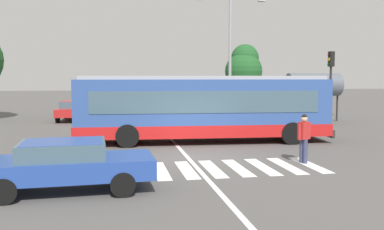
% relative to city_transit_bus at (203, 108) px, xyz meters
% --- Properties ---
extents(ground_plane, '(160.00, 160.00, 0.00)m').
position_rel_city_transit_bus_xyz_m(ground_plane, '(-0.97, -3.51, -1.59)').
color(ground_plane, '#514F4C').
extents(city_transit_bus, '(11.73, 3.32, 3.06)m').
position_rel_city_transit_bus_xyz_m(city_transit_bus, '(0.00, 0.00, 0.00)').
color(city_transit_bus, black).
rests_on(city_transit_bus, ground_plane).
extents(pedestrian_crossing_street, '(0.53, 0.41, 1.72)m').
position_rel_city_transit_bus_xyz_m(pedestrian_crossing_street, '(2.48, -5.33, -0.62)').
color(pedestrian_crossing_street, '#333856').
rests_on(pedestrian_crossing_street, ground_plane).
extents(foreground_sedan, '(4.58, 2.04, 1.35)m').
position_rel_city_transit_bus_xyz_m(foreground_sedan, '(-5.28, -7.65, -0.82)').
color(foreground_sedan, black).
rests_on(foreground_sedan, ground_plane).
extents(parked_car_red, '(2.18, 4.63, 1.35)m').
position_rel_city_transit_bus_xyz_m(parked_car_red, '(-6.80, 11.08, -0.82)').
color(parked_car_red, black).
rests_on(parked_car_red, ground_plane).
extents(parked_car_blue, '(2.06, 4.59, 1.35)m').
position_rel_city_transit_bus_xyz_m(parked_car_blue, '(-4.18, 10.86, -0.82)').
color(parked_car_blue, black).
rests_on(parked_car_blue, ground_plane).
extents(parked_car_charcoal, '(1.96, 4.54, 1.35)m').
position_rel_city_transit_bus_xyz_m(parked_car_charcoal, '(-1.50, 10.46, -0.82)').
color(parked_car_charcoal, black).
rests_on(parked_car_charcoal, ground_plane).
extents(parked_car_black, '(1.99, 4.56, 1.35)m').
position_rel_city_transit_bus_xyz_m(parked_car_black, '(1.27, 10.83, -0.82)').
color(parked_car_black, black).
rests_on(parked_car_black, ground_plane).
extents(traffic_light_far_corner, '(0.33, 0.32, 4.52)m').
position_rel_city_transit_bus_xyz_m(traffic_light_far_corner, '(8.76, 4.42, 1.46)').
color(traffic_light_far_corner, '#28282B').
rests_on(traffic_light_far_corner, ground_plane).
extents(bus_stop_shelter, '(3.67, 1.54, 3.25)m').
position_rel_city_transit_bus_xyz_m(bus_stop_shelter, '(9.22, 7.53, 0.83)').
color(bus_stop_shelter, '#28282B').
rests_on(bus_stop_shelter, ground_plane).
extents(twin_arm_street_lamp, '(4.90, 0.32, 8.41)m').
position_rel_city_transit_bus_xyz_m(twin_arm_street_lamp, '(3.67, 8.58, 3.66)').
color(twin_arm_street_lamp, '#939399').
rests_on(twin_arm_street_lamp, ground_plane).
extents(background_tree_right, '(3.21, 3.21, 5.83)m').
position_rel_city_transit_bus_xyz_m(background_tree_right, '(7.04, 16.18, 2.23)').
color(background_tree_right, brown).
rests_on(background_tree_right, ground_plane).
extents(crosswalk_painted_stripes, '(5.61, 2.69, 0.01)m').
position_rel_city_transit_bus_xyz_m(crosswalk_painted_stripes, '(-0.01, -5.66, -1.58)').
color(crosswalk_painted_stripes, silver).
rests_on(crosswalk_painted_stripes, ground_plane).
extents(lane_center_line, '(0.16, 24.00, 0.01)m').
position_rel_city_transit_bus_xyz_m(lane_center_line, '(-1.34, -1.51, -1.58)').
color(lane_center_line, silver).
rests_on(lane_center_line, ground_plane).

